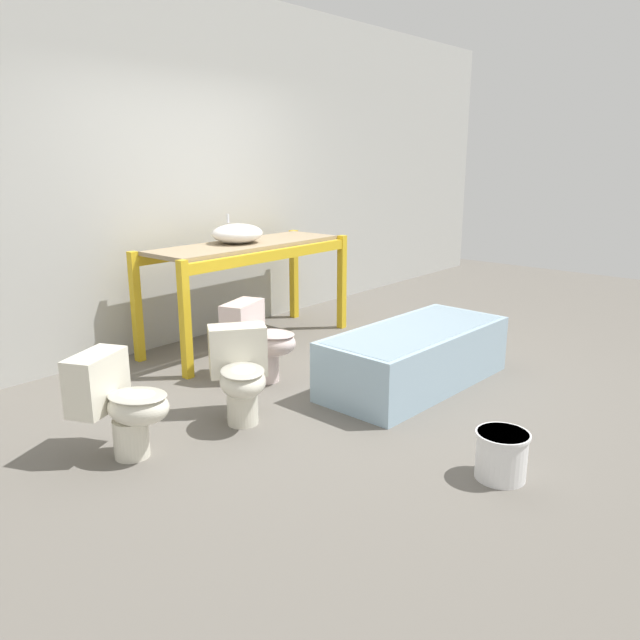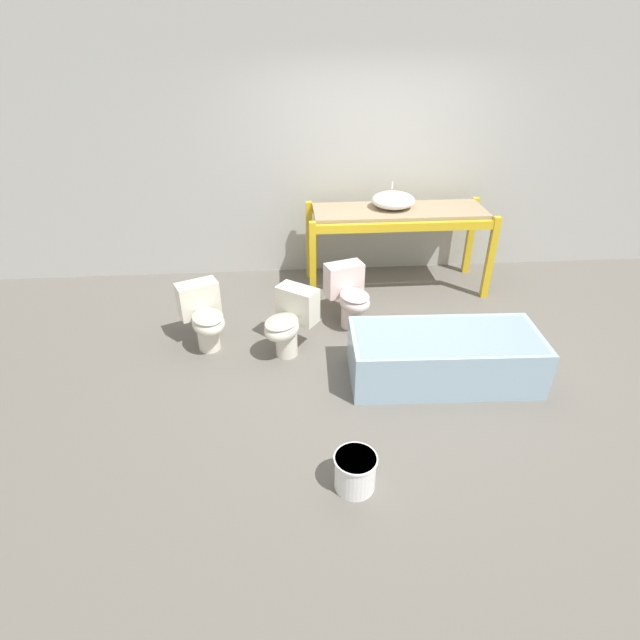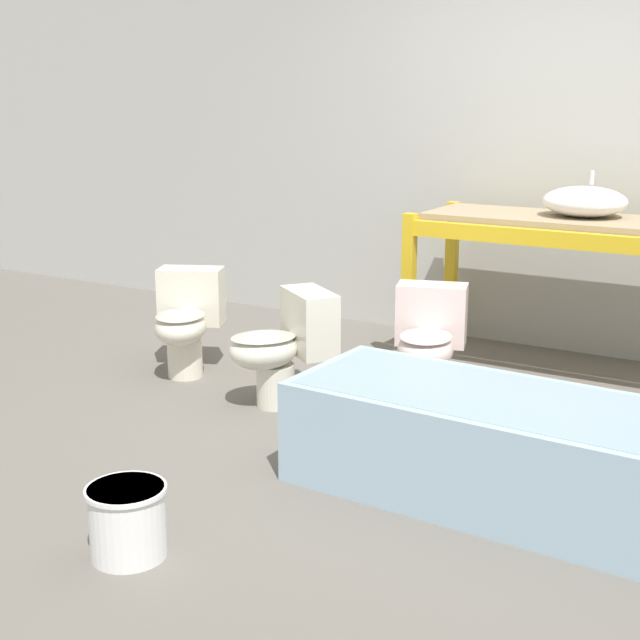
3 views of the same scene
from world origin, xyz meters
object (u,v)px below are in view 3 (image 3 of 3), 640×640
object	(u,v)px
toilet_extra	(285,343)
sink_basin	(585,201)
toilet_far	(186,318)
bucket_white	(127,520)
toilet_near	(428,339)
bathtub_main	(486,438)

from	to	relation	value
toilet_extra	sink_basin	bearing A→B (deg)	83.76
toilet_far	bucket_white	size ratio (longest dim) A/B	2.16
toilet_extra	bucket_white	world-z (taller)	toilet_extra
sink_basin	toilet_far	bearing A→B (deg)	-149.89
toilet_near	bucket_white	distance (m)	2.14
toilet_near	toilet_extra	xyz separation A→B (m)	(-0.62, -0.47, 0.00)
sink_basin	toilet_near	distance (m)	1.23
toilet_near	bucket_white	size ratio (longest dim) A/B	2.11
bucket_white	toilet_far	bearing A→B (deg)	123.37
sink_basin	toilet_near	xyz separation A→B (m)	(-0.57, -0.84, -0.69)
bathtub_main	toilet_near	size ratio (longest dim) A/B	2.64
bathtub_main	toilet_near	world-z (taller)	toilet_near
sink_basin	toilet_far	size ratio (longest dim) A/B	0.75
sink_basin	bucket_white	world-z (taller)	sink_basin
toilet_far	toilet_extra	distance (m)	0.81
bucket_white	bathtub_main	bearing A→B (deg)	50.71
toilet_near	bucket_white	bearing A→B (deg)	-113.63
bathtub_main	toilet_far	size ratio (longest dim) A/B	2.58
bathtub_main	bucket_white	xyz separation A→B (m)	(-0.93, -1.14, -0.11)
bathtub_main	toilet_far	world-z (taller)	toilet_far
toilet_near	toilet_far	xyz separation A→B (m)	(-1.42, -0.31, 0.00)
toilet_far	bucket_white	world-z (taller)	toilet_far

